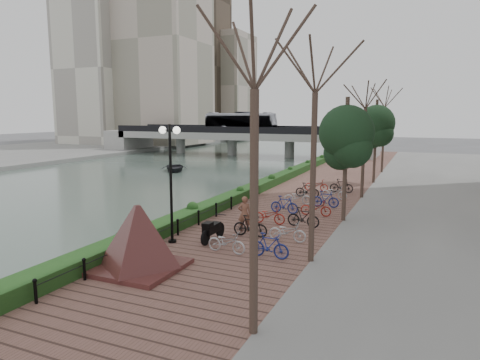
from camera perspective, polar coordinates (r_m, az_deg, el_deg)
The scene contains 14 objects.
ground at distance 19.05m, azimuth -16.72°, elevation -10.33°, with size 220.00×220.00×0.00m, color #59595B.
river_water at distance 47.43m, azimuth -11.16°, elevation 1.19°, with size 30.00×130.00×0.02m, color #495C52.
promenade at distance 32.64m, azimuth 9.27°, elevation -1.71°, with size 8.00×75.00×0.50m, color brown.
hedge at distance 35.86m, azimuth 5.02°, elevation 0.20°, with size 1.10×56.00×0.60m, color #153B15.
chain_fence at distance 19.51m, azimuth -9.84°, elevation -7.01°, with size 0.10×14.10×0.70m.
granite_monument at distance 15.98m, azimuth -13.37°, elevation -7.45°, with size 3.83×3.83×2.40m.
lamppost at distance 18.62m, azimuth -9.28°, elevation 2.80°, with size 1.02×0.32×5.19m.
motorcycle at distance 19.22m, azimuth -3.62°, elevation -6.53°, with size 0.55×1.75×1.10m, color black, non-canonical shape.
pedestrian at distance 20.64m, azimuth 0.60°, elevation -4.53°, with size 0.63×0.41×1.73m, color brown.
bicycle_parking at distance 24.42m, azimuth 7.98°, elevation -3.47°, with size 2.40×17.32×1.00m.
street_trees at distance 26.71m, azimuth 15.22°, elevation 3.24°, with size 3.20×37.12×6.80m.
bridge at distance 64.42m, azimuth -0.83°, elevation 6.31°, with size 36.00×10.77×6.50m.
boat at distance 46.71m, azimuth -8.73°, elevation 1.66°, with size 2.82×3.95×0.82m, color black.
far_buildings at distance 96.38m, azimuth -10.69°, elevation 14.56°, with size 35.00×38.00×38.00m.
Camera 1 is at (11.82, -13.64, 6.10)m, focal length 32.00 mm.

